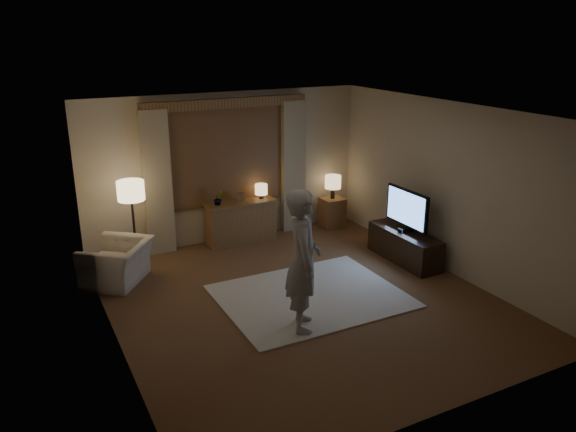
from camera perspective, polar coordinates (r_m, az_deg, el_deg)
room at (r=7.81m, az=-0.22°, el=1.70°), size 5.04×5.54×2.64m
rug at (r=8.00m, az=2.32°, el=-8.13°), size 2.50×2.00×0.02m
sideboard at (r=9.90m, az=-4.80°, el=-0.69°), size 1.20×0.40×0.70m
picture_frame at (r=9.76m, az=-4.87°, el=1.80°), size 0.16×0.02×0.20m
plant at (r=9.61m, az=-7.08°, el=1.77°), size 0.17×0.13×0.30m
table_lamp_sideboard at (r=9.89m, az=-2.74°, el=2.66°), size 0.22×0.22×0.30m
floor_lamp at (r=8.86m, az=-15.64°, el=2.02°), size 0.41×0.41×1.41m
armchair at (r=8.68m, az=-16.96°, el=-4.59°), size 1.24×1.26×0.62m
side_table at (r=10.68m, az=4.51°, el=0.37°), size 0.40×0.40×0.56m
table_lamp_side at (r=10.51m, az=4.59°, el=3.41°), size 0.30×0.30×0.44m
tv_stand at (r=9.28m, az=11.75°, el=-3.02°), size 0.45×1.40×0.50m
tv at (r=9.07m, az=12.00°, el=0.71°), size 0.24×0.96×0.70m
person at (r=6.83m, az=1.53°, el=-4.54°), size 0.66×0.77×1.80m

